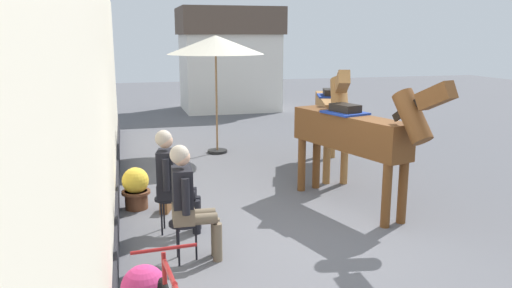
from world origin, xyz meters
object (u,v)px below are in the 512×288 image
Objects in this scene: flower_planter_far at (136,187)px; cafe_parasol at (216,46)px; satchel_bag at (166,205)px; saddled_horse_near at (355,133)px; seated_visitor_far at (172,176)px; seated_visitor_near at (188,197)px; saddled_horse_far at (332,112)px.

flower_planter_far is 4.34m from cafe_parasol.
satchel_bag is at bearing -111.86° from cafe_parasol.
seated_visitor_far is at bearing -174.10° from saddled_horse_near.
satchel_bag is (-0.03, 0.81, -0.68)m from seated_visitor_far.
saddled_horse_near is (2.64, 1.22, 0.38)m from seated_visitor_near.
seated_visitor_near is 4.96× the size of satchel_bag.
cafe_parasol is (1.42, 4.42, 1.59)m from seated_visitor_far.
saddled_horse_near is at bearing 24.83° from seated_visitor_near.
saddled_horse_far is at bearing 46.11° from seated_visitor_near.
seated_visitor_near is 1.00× the size of seated_visitor_far.
seated_visitor_far is 0.54× the size of cafe_parasol.
cafe_parasol reaches higher than seated_visitor_near.
seated_visitor_near is 5.74m from cafe_parasol.
seated_visitor_near is 2.13m from flower_planter_far.
seated_visitor_far is 1.06m from satchel_bag.
satchel_bag is at bearing -31.67° from flower_planter_far.
satchel_bag is (-1.45, -3.61, -2.26)m from cafe_parasol.
flower_planter_far is 0.54m from satchel_bag.
flower_planter_far is at bearing -119.10° from cafe_parasol.
saddled_horse_far is (3.25, 2.34, 0.38)m from seated_visitor_far.
cafe_parasol reaches higher than saddled_horse_near.
flower_planter_far is 0.25× the size of cafe_parasol.
seated_visitor_near is at bearing -133.89° from saddled_horse_far.
cafe_parasol is 9.21× the size of satchel_bag.
saddled_horse_near is 2.12m from saddled_horse_far.
seated_visitor_far is at bearing -107.74° from cafe_parasol.
cafe_parasol is (1.87, 3.35, 2.03)m from flower_planter_far.
saddled_horse_far is 3.77m from satchel_bag.
satchel_bag is at bearing 94.37° from seated_visitor_near.
seated_visitor_near is 0.48× the size of saddled_horse_far.
cafe_parasol is at bearing 60.90° from flower_planter_far.
saddled_horse_near reaches higher than flower_planter_far.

